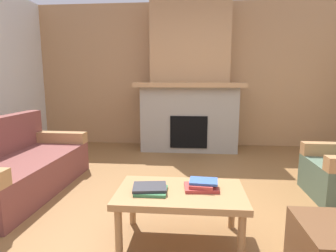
% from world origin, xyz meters
% --- Properties ---
extents(ground, '(9.00, 9.00, 0.00)m').
position_xyz_m(ground, '(0.00, 0.00, 0.00)').
color(ground, brown).
extents(wall_back_wood_panel, '(6.00, 0.12, 2.70)m').
position_xyz_m(wall_back_wood_panel, '(0.00, 3.00, 1.35)').
color(wall_back_wood_panel, tan).
rests_on(wall_back_wood_panel, ground).
extents(fireplace, '(1.90, 0.82, 2.70)m').
position_xyz_m(fireplace, '(0.00, 2.62, 1.16)').
color(fireplace, gray).
rests_on(fireplace, ground).
extents(couch, '(0.89, 1.82, 0.85)m').
position_xyz_m(couch, '(-1.93, 0.38, 0.29)').
color(couch, brown).
rests_on(couch, ground).
extents(coffee_table, '(1.00, 0.60, 0.43)m').
position_xyz_m(coffee_table, '(-0.03, -0.46, 0.38)').
color(coffee_table, '#A87A4C').
rests_on(coffee_table, ground).
extents(book_stack_near_edge, '(0.28, 0.24, 0.04)m').
position_xyz_m(book_stack_near_edge, '(-0.26, -0.50, 0.45)').
color(book_stack_near_edge, '#3D7F4C').
rests_on(book_stack_near_edge, coffee_table).
extents(book_stack_center, '(0.28, 0.24, 0.07)m').
position_xyz_m(book_stack_center, '(0.14, -0.40, 0.46)').
color(book_stack_center, '#B23833').
rests_on(book_stack_center, coffee_table).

